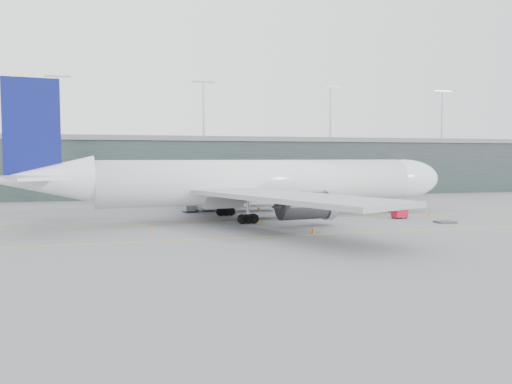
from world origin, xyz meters
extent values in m
plane|color=slate|center=(0.00, 0.00, 0.00)|extent=(320.00, 320.00, 0.00)
cube|color=gold|center=(0.00, -4.00, 0.01)|extent=(160.00, 0.25, 0.02)
cube|color=gold|center=(0.00, -20.00, 0.01)|extent=(160.00, 0.25, 0.02)
cube|color=gold|center=(5.00, 20.00, 0.01)|extent=(0.25, 60.00, 0.02)
cube|color=#1F2A29|center=(0.00, 58.00, 7.00)|extent=(240.00, 35.00, 14.00)
cube|color=slate|center=(0.00, 58.00, 14.60)|extent=(240.00, 36.00, 1.20)
cylinder|color=#9E9EA3|center=(-30.00, 48.00, 22.00)|extent=(0.60, 0.60, 14.00)
cylinder|color=#9E9EA3|center=(5.00, 48.00, 22.00)|extent=(0.60, 0.60, 14.00)
cylinder|color=#9E9EA3|center=(40.00, 48.00, 22.00)|extent=(0.60, 0.60, 14.00)
cylinder|color=#9E9EA3|center=(75.00, 48.00, 22.00)|extent=(0.60, 0.60, 14.00)
cylinder|color=white|center=(7.02, -1.49, 6.05)|extent=(52.98, 13.18, 7.08)
ellipsoid|color=white|center=(34.80, 1.79, 6.05)|extent=(15.59, 8.77, 7.08)
cone|color=white|center=(-25.28, -5.30, 6.85)|extent=(13.27, 8.22, 6.79)
cube|color=#92969A|center=(5.89, -1.62, 3.31)|extent=(18.81, 7.81, 2.28)
cube|color=black|center=(39.11, 2.30, 7.19)|extent=(2.90, 3.70, 0.91)
cube|color=#92969A|center=(5.70, -19.46, 4.91)|extent=(22.27, 34.50, 0.63)
cylinder|color=#313236|center=(10.56, -11.99, 2.97)|extent=(8.40, 4.90, 4.00)
cube|color=#92969A|center=(1.55, 15.68, 4.91)|extent=(15.47, 34.33, 0.63)
cylinder|color=#313236|center=(8.02, 9.55, 2.97)|extent=(8.40, 4.90, 4.00)
cube|color=#0A115A|center=(-26.98, -5.50, 14.04)|extent=(7.44, 1.44, 13.70)
cube|color=white|center=(-25.68, -11.67, 7.42)|extent=(9.64, 11.87, 0.40)
cube|color=white|center=(-27.15, 0.80, 7.42)|extent=(7.69, 11.07, 0.40)
cylinder|color=black|center=(31.96, 1.45, 0.63)|extent=(1.30, 0.60, 1.26)
cylinder|color=#9E9EA3|center=(31.96, 1.45, 1.48)|extent=(0.34, 0.34, 2.97)
cylinder|color=black|center=(3.13, -7.47, 0.74)|extent=(1.54, 0.74, 1.48)
cylinder|color=black|center=(1.85, 3.42, 0.74)|extent=(1.54, 0.74, 1.48)
cube|color=#2C2D32|center=(20.90, 0.01, 4.77)|extent=(3.65, 3.95, 2.67)
cube|color=#2C2D32|center=(19.41, 7.79, 4.77)|extent=(4.68, 12.64, 2.39)
cube|color=#2C2D32|center=(17.08, 19.98, 4.77)|extent=(4.91, 12.68, 2.48)
cube|color=#2C2D32|center=(14.74, 32.17, 4.77)|extent=(5.15, 12.73, 2.58)
cylinder|color=#9E9EA3|center=(19.29, 8.44, 1.81)|extent=(0.48, 0.48, 3.63)
cube|color=#313236|center=(19.29, 8.44, 0.33)|extent=(2.14, 1.77, 0.67)
cylinder|color=#2C2D32|center=(20.90, 40.50, 4.77)|extent=(3.82, 3.82, 2.86)
cylinder|color=#2C2D32|center=(20.90, 40.50, 1.72)|extent=(1.72, 1.72, 3.44)
cube|color=#A00B20|center=(28.67, -7.48, 0.92)|extent=(2.63, 1.96, 1.40)
cylinder|color=black|center=(27.93, -8.18, 0.22)|extent=(0.46, 0.25, 0.43)
cylinder|color=black|center=(29.62, -7.83, 0.22)|extent=(0.46, 0.25, 0.43)
cylinder|color=black|center=(27.71, -7.13, 0.22)|extent=(0.46, 0.25, 0.43)
cylinder|color=black|center=(29.40, -6.78, 0.22)|extent=(0.46, 0.25, 0.43)
cube|color=#38383D|center=(32.49, -14.15, 0.17)|extent=(2.82, 2.27, 0.28)
cube|color=#313236|center=(-3.55, 10.03, 0.17)|extent=(2.62, 2.30, 0.22)
cube|color=#9EA4A9|center=(-3.55, 10.03, 1.17)|extent=(2.16, 2.08, 1.68)
cube|color=#254F92|center=(-3.55, 10.03, 2.05)|extent=(2.23, 2.15, 0.09)
cube|color=#313236|center=(-2.93, 11.96, 0.16)|extent=(2.54, 2.24, 0.22)
cube|color=#A8AFB4|center=(-2.93, 11.96, 1.13)|extent=(2.10, 2.02, 1.62)
cube|color=#254F92|center=(-2.93, 11.96, 1.97)|extent=(2.16, 2.09, 0.09)
cube|color=#313236|center=(0.20, 10.98, 0.17)|extent=(2.26, 1.83, 0.22)
cube|color=#B2B6BF|center=(0.20, 10.98, 1.16)|extent=(1.81, 1.71, 1.65)
cube|color=#254F92|center=(0.20, 10.98, 2.02)|extent=(1.87, 1.76, 0.09)
cone|color=orange|center=(35.12, -6.07, 0.34)|extent=(0.43, 0.43, 0.69)
cone|color=#D3480B|center=(9.31, -18.48, 0.38)|extent=(0.48, 0.48, 0.76)
cone|color=orange|center=(9.81, 11.46, 0.40)|extent=(0.50, 0.50, 0.80)
cone|color=orange|center=(-11.22, -12.62, 0.34)|extent=(0.43, 0.43, 0.68)
camera|label=1|loc=(-14.56, -79.99, 10.02)|focal=35.00mm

